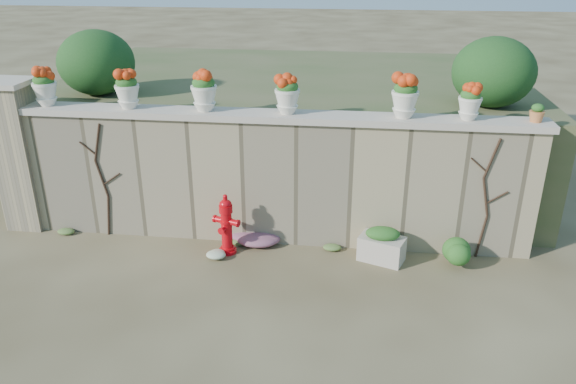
# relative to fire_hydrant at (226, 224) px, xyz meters

# --- Properties ---
(ground) EXTENTS (80.00, 80.00, 0.00)m
(ground) POSITION_rel_fire_hydrant_xyz_m (0.61, -1.24, -0.49)
(ground) COLOR #493D24
(ground) RESTS_ON ground
(stone_wall) EXTENTS (8.00, 0.40, 2.00)m
(stone_wall) POSITION_rel_fire_hydrant_xyz_m (0.61, 0.56, 0.51)
(stone_wall) COLOR #978764
(stone_wall) RESTS_ON ground
(wall_cap) EXTENTS (8.10, 0.52, 0.10)m
(wall_cap) POSITION_rel_fire_hydrant_xyz_m (0.61, 0.56, 1.56)
(wall_cap) COLOR beige
(wall_cap) RESTS_ON stone_wall
(gate_pillar) EXTENTS (0.72, 0.72, 2.48)m
(gate_pillar) POSITION_rel_fire_hydrant_xyz_m (-3.54, 0.56, 0.77)
(gate_pillar) COLOR #978764
(gate_pillar) RESTS_ON ground
(raised_fill) EXTENTS (9.00, 6.00, 2.00)m
(raised_fill) POSITION_rel_fire_hydrant_xyz_m (0.61, 3.76, 0.51)
(raised_fill) COLOR #384C23
(raised_fill) RESTS_ON ground
(back_shrub_left) EXTENTS (1.30, 1.30, 1.10)m
(back_shrub_left) POSITION_rel_fire_hydrant_xyz_m (-2.59, 1.76, 2.06)
(back_shrub_left) COLOR #143814
(back_shrub_left) RESTS_ON raised_fill
(back_shrub_right) EXTENTS (1.30, 1.30, 1.10)m
(back_shrub_right) POSITION_rel_fire_hydrant_xyz_m (4.01, 1.76, 2.06)
(back_shrub_right) COLOR #143814
(back_shrub_right) RESTS_ON raised_fill
(vine_left) EXTENTS (0.60, 0.04, 1.91)m
(vine_left) POSITION_rel_fire_hydrant_xyz_m (-2.06, 0.34, 0.50)
(vine_left) COLOR black
(vine_left) RESTS_ON ground
(vine_right) EXTENTS (0.60, 0.04, 1.91)m
(vine_right) POSITION_rel_fire_hydrant_xyz_m (3.84, 0.34, 0.50)
(vine_right) COLOR black
(vine_right) RESTS_ON ground
(fire_hydrant) EXTENTS (0.42, 0.30, 0.97)m
(fire_hydrant) POSITION_rel_fire_hydrant_xyz_m (0.00, 0.00, 0.00)
(fire_hydrant) COLOR red
(fire_hydrant) RESTS_ON ground
(planter_box) EXTENTS (0.75, 0.59, 0.55)m
(planter_box) POSITION_rel_fire_hydrant_xyz_m (2.36, 0.06, -0.24)
(planter_box) COLOR beige
(planter_box) RESTS_ON ground
(green_shrub) EXTENTS (0.60, 0.54, 0.57)m
(green_shrub) POSITION_rel_fire_hydrant_xyz_m (3.43, -0.02, -0.21)
(green_shrub) COLOR #1E5119
(green_shrub) RESTS_ON ground
(magenta_clump) EXTENTS (0.84, 0.56, 0.22)m
(magenta_clump) POSITION_rel_fire_hydrant_xyz_m (0.30, 0.31, -0.38)
(magenta_clump) COLOR #B6248C
(magenta_clump) RESTS_ON ground
(white_flowers) EXTENTS (0.46, 0.36, 0.16)m
(white_flowers) POSITION_rel_fire_hydrant_xyz_m (-0.13, -0.20, -0.41)
(white_flowers) COLOR white
(white_flowers) RESTS_ON ground
(urn_pot_0) EXTENTS (0.37, 0.37, 0.58)m
(urn_pot_0) POSITION_rel_fire_hydrant_xyz_m (-2.90, 0.56, 1.90)
(urn_pot_0) COLOR silver
(urn_pot_0) RESTS_ON wall_cap
(urn_pot_1) EXTENTS (0.37, 0.37, 0.58)m
(urn_pot_1) POSITION_rel_fire_hydrant_xyz_m (-1.58, 0.56, 1.90)
(urn_pot_1) COLOR silver
(urn_pot_1) RESTS_ON wall_cap
(urn_pot_2) EXTENTS (0.39, 0.39, 0.61)m
(urn_pot_2) POSITION_rel_fire_hydrant_xyz_m (-0.38, 0.56, 1.91)
(urn_pot_2) COLOR silver
(urn_pot_2) RESTS_ON wall_cap
(urn_pot_3) EXTENTS (0.37, 0.37, 0.58)m
(urn_pot_3) POSITION_rel_fire_hydrant_xyz_m (0.87, 0.56, 1.90)
(urn_pot_3) COLOR silver
(urn_pot_3) RESTS_ON wall_cap
(urn_pot_4) EXTENTS (0.39, 0.39, 0.61)m
(urn_pot_4) POSITION_rel_fire_hydrant_xyz_m (2.56, 0.56, 1.91)
(urn_pot_4) COLOR silver
(urn_pot_4) RESTS_ON wall_cap
(urn_pot_5) EXTENTS (0.33, 0.33, 0.52)m
(urn_pot_5) POSITION_rel_fire_hydrant_xyz_m (3.47, 0.56, 1.87)
(urn_pot_5) COLOR silver
(urn_pot_5) RESTS_ON wall_cap
(terracotta_pot) EXTENTS (0.21, 0.21, 0.25)m
(terracotta_pot) POSITION_rel_fire_hydrant_xyz_m (4.40, 0.56, 1.73)
(terracotta_pot) COLOR #C8743D
(terracotta_pot) RESTS_ON wall_cap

